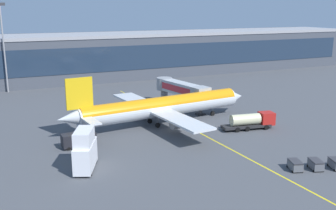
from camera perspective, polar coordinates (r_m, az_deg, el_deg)
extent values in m
plane|color=#47494F|center=(77.54, 1.33, -3.80)|extent=(700.00, 700.00, 0.00)
cube|color=yellow|center=(80.67, 2.82, -3.11)|extent=(2.92, 79.97, 0.01)
cube|color=#424751|center=(139.72, -7.22, 6.99)|extent=(186.94, 21.56, 14.26)
cube|color=#1E2D42|center=(129.42, -5.75, 6.81)|extent=(181.33, 0.16, 7.99)
cube|color=#99999E|center=(139.03, -7.32, 10.11)|extent=(190.68, 21.99, 1.00)
cylinder|color=silver|center=(81.28, -0.77, -0.31)|extent=(36.31, 7.52, 3.87)
cylinder|color=orange|center=(81.19, -0.77, -0.07)|extent=(35.57, 7.29, 3.71)
cone|color=silver|center=(92.23, 9.74, 1.19)|extent=(4.22, 4.05, 3.67)
cone|color=silver|center=(73.73, -14.10, -1.90)|extent=(4.95, 3.74, 3.29)
cube|color=gold|center=(73.27, -12.77, 1.66)|extent=(5.04, 0.87, 5.80)
cube|color=silver|center=(77.97, -13.14, -0.85)|extent=(2.62, 6.36, 0.24)
cube|color=silver|center=(70.86, -11.22, -2.22)|extent=(2.62, 6.36, 0.24)
cube|color=silver|center=(88.85, -4.67, 0.67)|extent=(6.32, 15.57, 0.40)
cube|color=silver|center=(72.75, 1.95, -2.25)|extent=(6.32, 15.57, 0.40)
cylinder|color=#939399|center=(87.23, -3.27, -0.47)|extent=(3.18, 2.42, 2.13)
cylinder|color=#939399|center=(75.85, 1.47, -2.65)|extent=(3.18, 2.42, 2.13)
cylinder|color=black|center=(89.04, 6.51, -1.22)|extent=(1.04, 0.50, 1.00)
cylinder|color=slate|center=(88.83, 6.52, -0.69)|extent=(0.20, 0.20, 1.69)
cylinder|color=black|center=(82.56, -2.67, -2.35)|extent=(1.04, 0.50, 1.00)
cylinder|color=slate|center=(82.32, -2.67, -1.78)|extent=(0.20, 0.20, 1.69)
cylinder|color=black|center=(79.62, -1.49, -2.95)|extent=(1.04, 0.50, 1.00)
cylinder|color=slate|center=(79.38, -1.49, -2.37)|extent=(0.20, 0.20, 1.69)
cube|color=#B2B7BC|center=(94.11, 1.96, 2.44)|extent=(5.45, 14.95, 2.80)
cube|color=red|center=(94.14, 1.98, 2.45)|extent=(5.17, 12.66, 1.54)
cube|color=#9EA3A8|center=(88.46, 4.78, 1.67)|extent=(4.09, 3.77, 2.94)
cylinder|color=#4C4C51|center=(89.17, 4.74, -0.32)|extent=(0.70, 0.70, 3.53)
cube|color=#262628|center=(89.58, 4.72, -1.32)|extent=(2.08, 2.08, 0.30)
cylinder|color=gray|center=(99.97, -0.54, 3.12)|extent=(3.90, 3.90, 3.08)
cylinder|color=gray|center=(100.61, -0.54, 1.35)|extent=(1.80, 1.80, 3.53)
cube|color=#232326|center=(79.80, 11.29, -3.00)|extent=(10.28, 4.13, 0.50)
cube|color=#B21E19|center=(81.47, 14.11, -1.89)|extent=(3.18, 2.93, 2.50)
cube|color=black|center=(81.96, 14.90, -1.48)|extent=(0.54, 2.29, 1.12)
cylinder|color=beige|center=(79.30, 11.16, -2.08)|extent=(6.28, 3.17, 2.20)
cylinder|color=black|center=(82.61, 13.31, -2.71)|extent=(1.04, 0.51, 1.00)
cylinder|color=black|center=(80.63, 14.11, -3.16)|extent=(1.04, 0.51, 1.00)
cylinder|color=black|center=(80.76, 10.72, -2.95)|extent=(1.04, 0.51, 1.00)
cylinder|color=black|center=(78.73, 11.47, -3.43)|extent=(1.04, 0.51, 1.00)
cylinder|color=black|center=(79.89, 9.36, -3.08)|extent=(1.04, 0.51, 1.00)
cylinder|color=black|center=(77.83, 10.08, -3.56)|extent=(1.04, 0.51, 1.00)
cube|color=white|center=(60.15, -11.93, -7.19)|extent=(5.01, 7.23, 3.80)
cube|color=silver|center=(58.84, -12.13, -4.58)|extent=(4.22, 5.62, 2.20)
cylinder|color=black|center=(63.22, -12.46, -8.01)|extent=(0.47, 0.65, 0.60)
cylinder|color=black|center=(62.82, -10.43, -8.05)|extent=(0.47, 0.65, 0.60)
cylinder|color=black|center=(58.92, -13.35, -9.72)|extent=(0.47, 0.65, 0.60)
cylinder|color=black|center=(58.49, -11.16, -9.78)|extent=(0.47, 0.65, 0.60)
cube|color=black|center=(70.22, -12.86, -4.85)|extent=(5.92, 2.62, 2.20)
cube|color=black|center=(70.47, -11.74, -4.40)|extent=(2.14, 2.18, 0.66)
cylinder|color=black|center=(72.03, -11.47, -5.23)|extent=(0.61, 0.28, 0.60)
cylinder|color=black|center=(70.15, -10.98, -5.73)|extent=(0.61, 0.28, 0.60)
cylinder|color=black|center=(71.08, -14.62, -5.67)|extent=(0.61, 0.28, 0.60)
cylinder|color=black|center=(69.17, -14.20, -6.19)|extent=(0.61, 0.28, 0.60)
cube|color=#595B60|center=(62.11, 17.98, -8.36)|extent=(2.29, 2.95, 1.10)
cube|color=#333338|center=(61.85, 18.03, -7.76)|extent=(2.33, 3.01, 0.10)
cylinder|color=black|center=(62.91, 16.94, -8.53)|extent=(0.23, 0.38, 0.36)
cylinder|color=black|center=(63.48, 18.21, -8.43)|extent=(0.23, 0.38, 0.36)
cylinder|color=black|center=(61.15, 17.67, -9.25)|extent=(0.23, 0.38, 0.36)
cylinder|color=black|center=(61.73, 18.97, -9.13)|extent=(0.23, 0.38, 0.36)
cube|color=#595B60|center=(63.40, 20.67, -8.12)|extent=(2.29, 2.95, 1.10)
cube|color=#333338|center=(63.16, 20.73, -7.53)|extent=(2.33, 3.01, 0.10)
cylinder|color=black|center=(64.16, 19.62, -8.30)|extent=(0.23, 0.38, 0.36)
cylinder|color=black|center=(64.79, 20.84, -8.19)|extent=(0.23, 0.38, 0.36)
cylinder|color=black|center=(62.43, 20.41, -8.99)|extent=(0.23, 0.38, 0.36)
cylinder|color=black|center=(63.07, 21.66, -8.87)|extent=(0.23, 0.38, 0.36)
cube|color=#595B60|center=(64.83, 23.24, -7.88)|extent=(2.29, 2.95, 1.10)
cylinder|color=black|center=(65.53, 22.19, -8.07)|extent=(0.23, 0.38, 0.36)
cylinder|color=black|center=(63.84, 23.04, -8.73)|extent=(0.23, 0.38, 0.36)
cylinder|color=gray|center=(120.88, -22.72, 7.39)|extent=(0.44, 0.44, 24.33)
cube|color=#333338|center=(120.36, -23.29, 13.33)|extent=(2.80, 0.50, 0.80)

